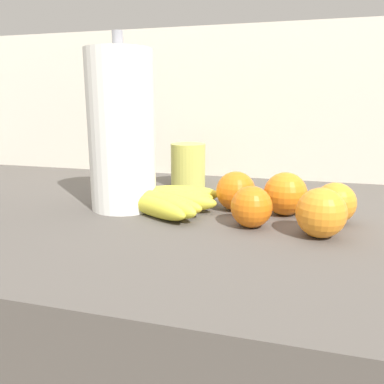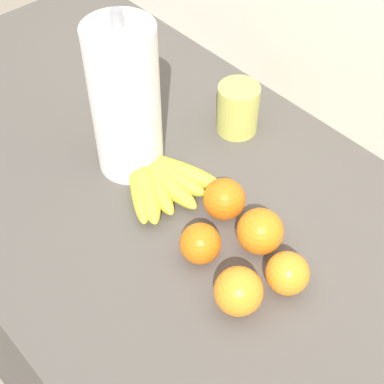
% 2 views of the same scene
% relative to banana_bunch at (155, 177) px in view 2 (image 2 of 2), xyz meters
% --- Properties ---
extents(counter, '(1.86, 0.74, 0.91)m').
position_rel_banana_bunch_xyz_m(counter, '(0.20, 0.00, -0.47)').
color(counter, '#514C47').
rests_on(counter, ground).
extents(wall_back, '(2.26, 0.06, 1.30)m').
position_rel_banana_bunch_xyz_m(wall_back, '(0.20, 0.40, -0.28)').
color(wall_back, silver).
rests_on(wall_back, ground).
extents(banana_bunch, '(0.21, 0.19, 0.04)m').
position_rel_banana_bunch_xyz_m(banana_bunch, '(0.00, 0.00, 0.00)').
color(banana_bunch, gold).
rests_on(banana_bunch, counter).
extents(orange_back_left, '(0.08, 0.08, 0.08)m').
position_rel_banana_bunch_xyz_m(orange_back_left, '(0.23, 0.04, 0.02)').
color(orange_back_left, orange).
rests_on(orange_back_left, counter).
extents(orange_right, '(0.07, 0.07, 0.07)m').
position_rel_banana_bunch_xyz_m(orange_right, '(0.18, -0.05, 0.01)').
color(orange_right, orange).
rests_on(orange_right, counter).
extents(orange_far_right, '(0.08, 0.08, 0.08)m').
position_rel_banana_bunch_xyz_m(orange_far_right, '(0.14, 0.05, 0.02)').
color(orange_far_right, orange).
rests_on(orange_far_right, counter).
extents(orange_front, '(0.08, 0.08, 0.08)m').
position_rel_banana_bunch_xyz_m(orange_front, '(0.29, -0.07, 0.02)').
color(orange_front, orange).
rests_on(orange_front, counter).
extents(orange_center, '(0.07, 0.07, 0.07)m').
position_rel_banana_bunch_xyz_m(orange_center, '(0.31, 0.01, 0.01)').
color(orange_center, orange).
rests_on(orange_center, counter).
extents(paper_towel_roll, '(0.12, 0.12, 0.33)m').
position_rel_banana_bunch_xyz_m(paper_towel_roll, '(-0.08, 0.00, 0.13)').
color(paper_towel_roll, white).
rests_on(paper_towel_roll, counter).
extents(mug, '(0.08, 0.08, 0.10)m').
position_rel_banana_bunch_xyz_m(mug, '(-0.01, 0.22, 0.03)').
color(mug, '#BFBE56').
rests_on(mug, counter).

